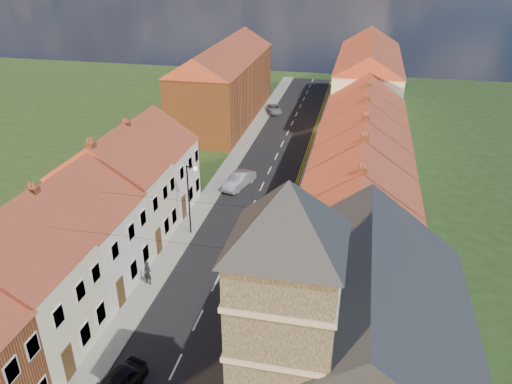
# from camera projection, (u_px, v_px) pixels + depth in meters

# --- Properties ---
(road) EXTENTS (7.00, 90.00, 0.02)m
(road) POSITION_uv_depth(u_px,v_px,m) (262.00, 186.00, 49.11)
(road) COLOR black
(road) RESTS_ON ground
(pavement_left) EXTENTS (1.80, 90.00, 0.12)m
(pavement_left) POSITION_uv_depth(u_px,v_px,m) (219.00, 182.00, 49.93)
(pavement_left) COLOR #9D998E
(pavement_left) RESTS_ON ground
(pavement_right) EXTENTS (1.80, 90.00, 0.12)m
(pavement_right) POSITION_uv_depth(u_px,v_px,m) (306.00, 190.00, 48.25)
(pavement_right) COLOR #9D998E
(pavement_right) RESTS_ON ground
(church) EXTENTS (11.25, 14.25, 15.20)m
(church) POSITION_uv_depth(u_px,v_px,m) (350.00, 347.00, 21.37)
(church) COLOR #342D24
(church) RESTS_ON ground
(cottage_r_tudor) EXTENTS (8.30, 5.20, 9.00)m
(cottage_r_tudor) POSITION_uv_depth(u_px,v_px,m) (354.00, 255.00, 30.21)
(cottage_r_tudor) COLOR #EBE9C6
(cottage_r_tudor) RESTS_ON ground
(cottage_r_white_near) EXTENTS (8.30, 6.00, 9.00)m
(cottage_r_white_near) POSITION_uv_depth(u_px,v_px,m) (358.00, 213.00, 34.93)
(cottage_r_white_near) COLOR brown
(cottage_r_white_near) RESTS_ON ground
(cottage_r_cream_mid) EXTENTS (8.30, 5.20, 9.00)m
(cottage_r_cream_mid) POSITION_uv_depth(u_px,v_px,m) (360.00, 181.00, 39.66)
(cottage_r_cream_mid) COLOR #EBE9C6
(cottage_r_cream_mid) RESTS_ON ground
(cottage_r_pink) EXTENTS (8.30, 6.00, 9.00)m
(cottage_r_pink) POSITION_uv_depth(u_px,v_px,m) (362.00, 156.00, 44.39)
(cottage_r_pink) COLOR brown
(cottage_r_pink) RESTS_ON ground
(cottage_r_white_far) EXTENTS (8.30, 5.20, 9.00)m
(cottage_r_white_far) POSITION_uv_depth(u_px,v_px,m) (363.00, 136.00, 49.11)
(cottage_r_white_far) COLOR white
(cottage_r_white_far) RESTS_ON ground
(cottage_r_cream_far) EXTENTS (8.30, 6.00, 9.00)m
(cottage_r_cream_far) POSITION_uv_depth(u_px,v_px,m) (365.00, 119.00, 53.84)
(cottage_r_cream_far) COLOR #EBE9C6
(cottage_r_cream_far) RESTS_ON ground
(cottage_l_cream) EXTENTS (8.30, 6.30, 9.10)m
(cottage_l_cream) POSITION_uv_depth(u_px,v_px,m) (8.00, 285.00, 27.48)
(cottage_l_cream) COLOR #EBE9C6
(cottage_l_cream) RESTS_ON ground
(cottage_l_white) EXTENTS (8.30, 6.90, 8.80)m
(cottage_l_white) POSITION_uv_depth(u_px,v_px,m) (71.00, 230.00, 33.15)
(cottage_l_white) COLOR white
(cottage_l_white) RESTS_ON ground
(cottage_l_brick_mid) EXTENTS (8.30, 5.70, 9.10)m
(cottage_l_brick_mid) POSITION_uv_depth(u_px,v_px,m) (113.00, 188.00, 38.42)
(cottage_l_brick_mid) COLOR #EBE9C6
(cottage_l_brick_mid) RESTS_ON ground
(cottage_l_pink) EXTENTS (8.30, 6.30, 8.80)m
(cottage_l_pink) POSITION_uv_depth(u_px,v_px,m) (144.00, 162.00, 43.56)
(cottage_l_pink) COLOR white
(cottage_l_pink) RESTS_ON ground
(block_right_far) EXTENTS (8.30, 24.20, 10.50)m
(block_right_far) POSITION_uv_depth(u_px,v_px,m) (368.00, 79.00, 66.88)
(block_right_far) COLOR #EBE9C6
(block_right_far) RESTS_ON ground
(block_left_far) EXTENTS (8.30, 24.20, 10.50)m
(block_left_far) POSITION_uv_depth(u_px,v_px,m) (224.00, 80.00, 66.05)
(block_left_far) COLOR brown
(block_left_far) RESTS_ON ground
(lamppost) EXTENTS (0.88, 0.15, 6.00)m
(lamppost) POSITION_uv_depth(u_px,v_px,m) (190.00, 195.00, 39.52)
(lamppost) COLOR black
(lamppost) RESTS_ON pavement_left
(car_mid) EXTENTS (2.72, 4.59, 1.43)m
(car_mid) POSITION_uv_depth(u_px,v_px,m) (239.00, 180.00, 48.73)
(car_mid) COLOR silver
(car_mid) RESTS_ON ground
(car_distant) EXTENTS (3.02, 4.35, 1.10)m
(car_distant) POSITION_uv_depth(u_px,v_px,m) (274.00, 109.00, 70.55)
(car_distant) COLOR #A9ABB0
(car_distant) RESTS_ON ground
(pedestrian_left) EXTENTS (0.70, 0.54, 1.74)m
(pedestrian_left) POSITION_uv_depth(u_px,v_px,m) (148.00, 273.00, 34.47)
(pedestrian_left) COLOR black
(pedestrian_left) RESTS_ON pavement_left
(pedestrian_right) EXTENTS (1.02, 0.88, 1.80)m
(pedestrian_right) POSITION_uv_depth(u_px,v_px,m) (250.00, 333.00, 29.09)
(pedestrian_right) COLOR black
(pedestrian_right) RESTS_ON pavement_right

